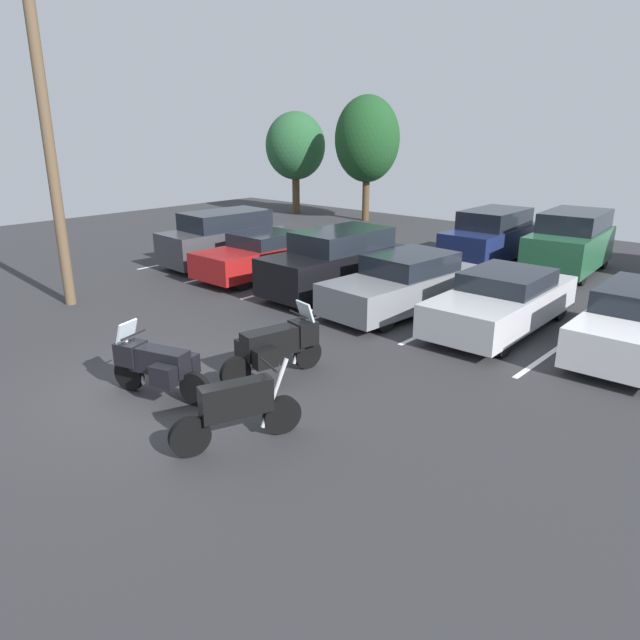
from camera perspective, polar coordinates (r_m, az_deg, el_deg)
The scene contains 16 objects.
ground at distance 11.37m, azimuth -16.44°, elevation -7.04°, with size 44.00×44.00×0.10m, color #2D2D30.
motorcycle_touring at distance 10.91m, azimuth -15.64°, elevation -4.17°, with size 2.05×1.06×1.36m.
motorcycle_second at distance 9.08m, azimuth -8.02°, elevation -8.47°, with size 0.91×2.03×1.27m.
motorcycle_third at distance 11.36m, azimuth -4.22°, elevation -2.40°, with size 1.01×2.22×1.42m.
parking_stripes at distance 16.71m, azimuth 4.91°, elevation 2.04°, with size 16.45×4.94×0.01m.
car_charcoal at distance 21.02m, azimuth -9.48°, elevation 7.86°, with size 2.05×4.34×1.87m.
car_red at distance 19.18m, azimuth -5.67°, elevation 6.29°, with size 1.86×4.49×1.42m.
car_black at distance 17.04m, azimuth 1.42°, elevation 5.62°, with size 1.98×4.53×1.84m.
car_grey at distance 15.63m, azimuth 8.18°, elevation 3.52°, with size 2.17×4.88×1.51m.
car_silver at distance 14.70m, azimuth 17.34°, elevation 1.77°, with size 1.98×4.92×1.41m.
car_white at distance 14.06m, azimuth 28.53°, elevation -0.26°, with size 1.88×4.42×1.48m.
car_far_navy at distance 22.21m, azimuth 16.41°, elevation 7.83°, with size 1.90×4.68×1.85m.
car_far_green at distance 21.31m, azimuth 23.17°, elevation 6.97°, with size 2.27×4.35×2.01m.
utility_pole at distance 17.00m, azimuth -25.09°, elevation 16.71°, with size 1.69×0.84×9.09m.
tree_right at distance 30.68m, azimuth 4.62°, elevation 17.12°, with size 3.25×3.25×6.16m.
tree_center_right at distance 33.45m, azimuth -2.41°, elevation 16.54°, with size 3.26×3.26×5.45m.
Camera 1 is at (8.96, -5.15, 4.69)m, focal length 32.87 mm.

